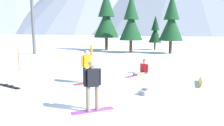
# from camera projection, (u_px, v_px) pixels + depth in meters

# --- Properties ---
(ground_plane) EXTENTS (800.00, 800.00, 0.00)m
(ground_plane) POSITION_uv_depth(u_px,v_px,m) (105.00, 99.00, 8.81)
(ground_plane) COLOR white
(snowboarder_foreground) EXTENTS (1.49, 0.80, 1.77)m
(snowboarder_foreground) POSITION_uv_depth(u_px,v_px,m) (92.00, 85.00, 7.38)
(snowboarder_foreground) COLOR #993FD8
(snowboarder_foreground) RESTS_ON ground_plane
(snowboarder_midground) EXTENTS (1.45, 0.96, 2.03)m
(snowboarder_midground) POSITION_uv_depth(u_px,v_px,m) (87.00, 65.00, 11.23)
(snowboarder_midground) COLOR red
(snowboarder_midground) RESTS_ON ground_plane
(snowboarder_background) EXTENTS (1.56, 1.47, 0.95)m
(snowboarder_background) POSITION_uv_depth(u_px,v_px,m) (142.00, 69.00, 13.65)
(snowboarder_background) COLOR gray
(snowboarder_background) RESTS_ON ground_plane
(loose_snowboard_near_right) EXTENTS (1.61, 1.22, 0.09)m
(loose_snowboard_near_right) POSITION_uv_depth(u_px,v_px,m) (9.00, 86.00, 10.72)
(loose_snowboard_near_right) COLOR black
(loose_snowboard_near_right) RESTS_ON ground_plane
(loose_snowboard_near_left) EXTENTS (0.76, 1.67, 0.27)m
(loose_snowboard_near_left) POSITION_uv_depth(u_px,v_px,m) (200.00, 82.00, 11.11)
(loose_snowboard_near_left) COLOR yellow
(loose_snowboard_near_left) RESTS_ON ground_plane
(backpack_grey) EXTENTS (0.53, 0.54, 0.27)m
(backpack_grey) POSITION_uv_depth(u_px,v_px,m) (144.00, 92.00, 9.40)
(backpack_grey) COLOR gray
(backpack_grey) RESTS_ON ground_plane
(trail_marker_pole) EXTENTS (0.06, 0.06, 1.49)m
(trail_marker_pole) POSITION_uv_depth(u_px,v_px,m) (19.00, 60.00, 14.63)
(trail_marker_pole) COLOR orange
(trail_marker_pole) RESTS_ON ground_plane
(pine_tree_short) EXTENTS (2.78, 2.78, 6.96)m
(pine_tree_short) POSITION_uv_depth(u_px,v_px,m) (131.00, 21.00, 25.62)
(pine_tree_short) COLOR #472D19
(pine_tree_short) RESTS_ON ground_plane
(pine_tree_slender) EXTENTS (1.74, 1.74, 4.67)m
(pine_tree_slender) POSITION_uv_depth(u_px,v_px,m) (155.00, 31.00, 29.32)
(pine_tree_slender) COLOR #472D19
(pine_tree_slender) RESTS_ON ground_plane
(pine_tree_leaning) EXTENTS (2.75, 2.75, 6.86)m
(pine_tree_leaning) POSITION_uv_depth(u_px,v_px,m) (171.00, 21.00, 24.78)
(pine_tree_leaning) COLOR #472D19
(pine_tree_leaning) RESTS_ON ground_plane
(pine_tree_broad) EXTENTS (3.40, 3.40, 7.85)m
(pine_tree_broad) POSITION_uv_depth(u_px,v_px,m) (106.00, 18.00, 28.64)
(pine_tree_broad) COLOR #472D19
(pine_tree_broad) RESTS_ON ground_plane
(peak_east_ridge) EXTENTS (153.24, 153.24, 68.59)m
(peak_east_ridge) POSITION_uv_depth(u_px,v_px,m) (206.00, 1.00, 257.19)
(peak_east_ridge) COLOR #9EA3B2
(peak_east_ridge) RESTS_ON ground_plane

